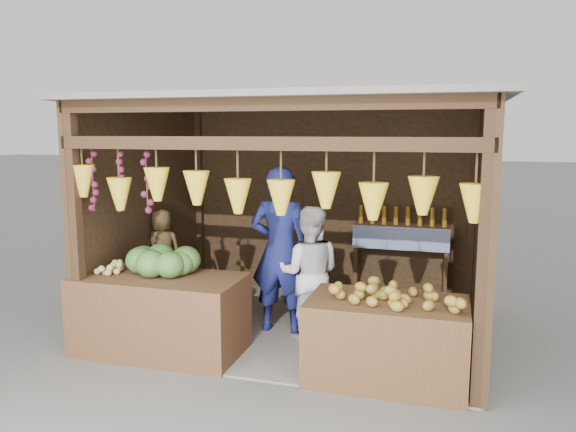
% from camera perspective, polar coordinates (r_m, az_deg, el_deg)
% --- Properties ---
extents(ground, '(80.00, 80.00, 0.00)m').
position_cam_1_polar(ground, '(6.78, 1.16, -11.28)').
color(ground, '#514F49').
rests_on(ground, ground).
extents(stall_structure, '(4.30, 3.30, 2.66)m').
position_cam_1_polar(stall_structure, '(6.37, 0.81, 2.84)').
color(stall_structure, slate).
rests_on(stall_structure, ground).
extents(back_shelf, '(1.25, 0.32, 1.32)m').
position_cam_1_polar(back_shelf, '(7.60, 11.42, -2.43)').
color(back_shelf, '#382314').
rests_on(back_shelf, ground).
extents(counter_left, '(1.74, 0.85, 0.82)m').
position_cam_1_polar(counter_left, '(6.11, -12.88, -9.70)').
color(counter_left, '#4B2C19').
rests_on(counter_left, ground).
extents(counter_right, '(1.45, 0.85, 0.77)m').
position_cam_1_polar(counter_right, '(5.41, 9.99, -12.34)').
color(counter_right, '#452817').
rests_on(counter_right, ground).
extents(stool, '(0.33, 0.33, 0.31)m').
position_cam_1_polar(stool, '(7.45, -12.45, -8.39)').
color(stool, black).
rests_on(stool, ground).
extents(man_standing, '(0.71, 0.48, 1.92)m').
position_cam_1_polar(man_standing, '(6.37, -0.80, -3.57)').
color(man_standing, '#151B51').
rests_on(man_standing, ground).
extents(woman_standing, '(0.80, 0.67, 1.50)m').
position_cam_1_polar(woman_standing, '(6.25, 2.16, -5.82)').
color(woman_standing, silver).
rests_on(woman_standing, ground).
extents(vendor_seated, '(0.51, 0.33, 1.03)m').
position_cam_1_polar(vendor_seated, '(7.29, -12.62, -3.35)').
color(vendor_seated, '#523C20').
rests_on(vendor_seated, stool).
extents(melon_pile, '(1.00, 0.50, 0.32)m').
position_cam_1_polar(melon_pile, '(6.04, -12.93, -4.30)').
color(melon_pile, '#195115').
rests_on(melon_pile, counter_left).
extents(tanfruit_pile, '(0.34, 0.40, 0.13)m').
position_cam_1_polar(tanfruit_pile, '(6.23, -17.77, -5.00)').
color(tanfruit_pile, tan).
rests_on(tanfruit_pile, counter_left).
extents(mango_pile, '(1.40, 0.64, 0.22)m').
position_cam_1_polar(mango_pile, '(5.19, 10.77, -7.53)').
color(mango_pile, '#AF5317').
rests_on(mango_pile, counter_right).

